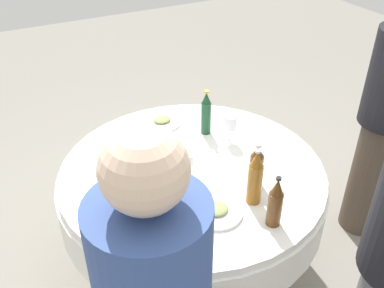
# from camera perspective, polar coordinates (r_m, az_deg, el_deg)

# --- Properties ---
(ground_plane) EXTENTS (10.00, 10.00, 0.00)m
(ground_plane) POSITION_cam_1_polar(r_m,az_deg,el_deg) (2.83, 0.00, -15.21)
(ground_plane) COLOR gray
(dining_table) EXTENTS (1.44, 1.44, 0.74)m
(dining_table) POSITION_cam_1_polar(r_m,az_deg,el_deg) (2.41, 0.00, -5.94)
(dining_table) COLOR white
(dining_table) RESTS_ON ground_plane
(bottle_amber_front) EXTENTS (0.07, 0.07, 0.30)m
(bottle_amber_front) POSITION_cam_1_polar(r_m,az_deg,el_deg) (2.05, 8.26, -4.47)
(bottle_amber_front) COLOR #8C5619
(bottle_amber_front) RESTS_ON dining_table
(bottle_dark_green_north) EXTENTS (0.06, 0.06, 0.28)m
(bottle_dark_green_north) POSITION_cam_1_polar(r_m,az_deg,el_deg) (2.55, 1.86, 3.99)
(bottle_dark_green_north) COLOR #194728
(bottle_dark_green_north) RESTS_ON dining_table
(bottle_brown_east) EXTENTS (0.07, 0.07, 0.26)m
(bottle_brown_east) POSITION_cam_1_polar(r_m,az_deg,el_deg) (1.96, 10.84, -7.59)
(bottle_brown_east) COLOR #593314
(bottle_brown_east) RESTS_ON dining_table
(bottle_brown_far) EXTENTS (0.07, 0.07, 0.24)m
(bottle_brown_far) POSITION_cam_1_polar(r_m,az_deg,el_deg) (2.17, 8.41, -2.89)
(bottle_brown_far) COLOR #593314
(bottle_brown_far) RESTS_ON dining_table
(wine_glass_far) EXTENTS (0.06, 0.06, 0.14)m
(wine_glass_far) POSITION_cam_1_polar(r_m,az_deg,el_deg) (2.20, -0.55, -2.24)
(wine_glass_far) COLOR white
(wine_glass_far) RESTS_ON dining_table
(wine_glass_south) EXTENTS (0.07, 0.07, 0.17)m
(wine_glass_south) POSITION_cam_1_polar(r_m,az_deg,el_deg) (2.48, 5.04, 2.74)
(wine_glass_south) COLOR white
(wine_glass_south) RESTS_ON dining_table
(wine_glass_west) EXTENTS (0.08, 0.08, 0.15)m
(wine_glass_west) POSITION_cam_1_polar(r_m,az_deg,el_deg) (2.32, -4.56, -0.07)
(wine_glass_west) COLOR white
(wine_glass_west) RESTS_ON dining_table
(plate_right) EXTENTS (0.24, 0.24, 0.04)m
(plate_right) POSITION_cam_1_polar(r_m,az_deg,el_deg) (2.70, -3.93, 2.95)
(plate_right) COLOR white
(plate_right) RESTS_ON dining_table
(plate_outer) EXTENTS (0.24, 0.24, 0.04)m
(plate_outer) POSITION_cam_1_polar(r_m,az_deg,el_deg) (2.05, 3.25, -8.80)
(plate_outer) COLOR white
(plate_outer) RESTS_ON dining_table
(fork_north) EXTENTS (0.18, 0.07, 0.00)m
(fork_north) POSITION_cam_1_polar(r_m,az_deg,el_deg) (2.54, -11.27, -0.20)
(fork_north) COLOR silver
(fork_north) RESTS_ON dining_table
(knife_east) EXTENTS (0.13, 0.14, 0.00)m
(knife_east) POSITION_cam_1_polar(r_m,az_deg,el_deg) (2.43, -0.85, -1.19)
(knife_east) COLOR silver
(knife_east) RESTS_ON dining_table
(folded_napkin) EXTENTS (0.16, 0.16, 0.02)m
(folded_napkin) POSITION_cam_1_polar(r_m,az_deg,el_deg) (2.26, -7.76, -4.32)
(folded_napkin) COLOR white
(folded_napkin) RESTS_ON dining_table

